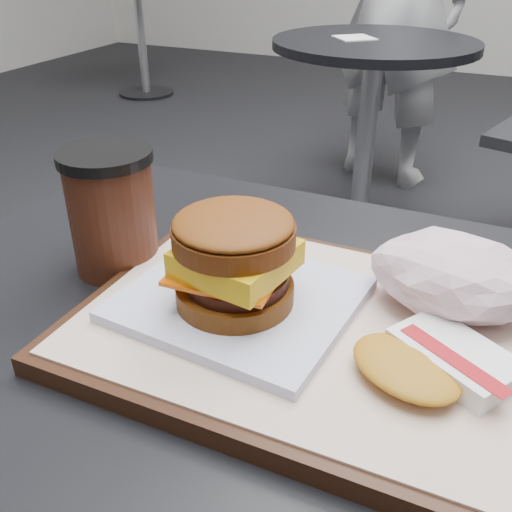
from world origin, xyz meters
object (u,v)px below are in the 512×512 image
object	(u,v)px
hash_brown	(433,361)
crumpled_wrapper	(455,276)
serving_tray	(305,328)
coffee_cup	(112,209)
breakfast_sandwich	(236,269)
customer_table	(292,486)
neighbor_table	(370,99)

from	to	relation	value
hash_brown	crumpled_wrapper	xyz separation A→B (m)	(-0.00, 0.09, 0.02)
serving_tray	coffee_cup	bearing A→B (deg)	171.57
breakfast_sandwich	customer_table	bearing A→B (deg)	3.78
serving_tray	neighbor_table	bearing A→B (deg)	102.10
neighbor_table	coffee_cup	bearing A→B (deg)	-85.18
serving_tray	hash_brown	world-z (taller)	hash_brown
customer_table	breakfast_sandwich	xyz separation A→B (m)	(-0.06, -0.00, 0.24)
breakfast_sandwich	crumpled_wrapper	xyz separation A→B (m)	(0.17, 0.08, -0.01)
hash_brown	breakfast_sandwich	bearing A→B (deg)	175.12
breakfast_sandwich	coffee_cup	distance (m)	0.16
serving_tray	coffee_cup	xyz separation A→B (m)	(-0.22, 0.03, 0.06)
serving_tray	crumpled_wrapper	distance (m)	0.13
customer_table	serving_tray	xyz separation A→B (m)	(0.00, 0.01, 0.20)
coffee_cup	neighbor_table	bearing A→B (deg)	94.82
serving_tray	crumpled_wrapper	world-z (taller)	crumpled_wrapper
serving_tray	neighbor_table	world-z (taller)	serving_tray
customer_table	coffee_cup	xyz separation A→B (m)	(-0.21, 0.04, 0.25)
hash_brown	coffee_cup	bearing A→B (deg)	170.14
crumpled_wrapper	neighbor_table	size ratio (longest dim) A/B	0.18
customer_table	neighbor_table	distance (m)	1.69
breakfast_sandwich	coffee_cup	size ratio (longest dim) A/B	1.63
breakfast_sandwich	crumpled_wrapper	size ratio (longest dim) A/B	1.47
serving_tray	coffee_cup	size ratio (longest dim) A/B	3.03
coffee_cup	neighbor_table	distance (m)	1.64
crumpled_wrapper	coffee_cup	bearing A→B (deg)	-173.30
breakfast_sandwich	neighbor_table	bearing A→B (deg)	100.05
serving_tray	crumpled_wrapper	xyz separation A→B (m)	(0.11, 0.07, 0.04)
coffee_cup	serving_tray	bearing A→B (deg)	-8.43
breakfast_sandwich	hash_brown	distance (m)	0.17
customer_table	serving_tray	world-z (taller)	serving_tray
crumpled_wrapper	customer_table	bearing A→B (deg)	-145.07
crumpled_wrapper	neighbor_table	world-z (taller)	crumpled_wrapper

